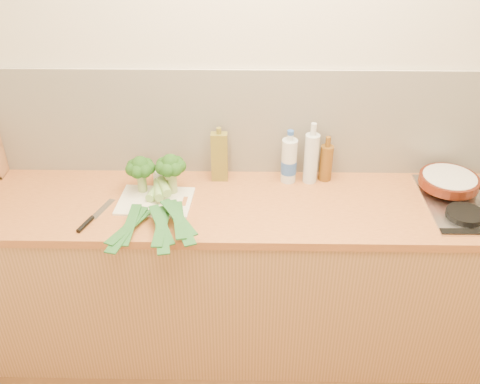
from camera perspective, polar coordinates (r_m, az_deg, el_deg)
The scene contains 14 objects.
room_shell at distance 2.63m, azimuth 3.09°, elevation 7.33°, with size 3.50×3.50×3.50m.
counter at distance 2.78m, azimuth 2.82°, elevation -8.84°, with size 3.20×0.62×0.90m.
chopping_board at distance 2.53m, azimuth -9.02°, elevation -0.95°, with size 0.34×0.25×0.01m, color white.
broccoli_left at distance 2.55m, azimuth -10.57°, elevation 2.53°, with size 0.14×0.14×0.18m.
broccoli_right at distance 2.51m, azimuth -7.42°, elevation 2.69°, with size 0.14×0.15×0.20m.
leek_front at distance 2.50m, azimuth -9.67°, elevation -0.73°, with size 0.21×0.67×0.04m.
leek_mid at distance 2.47m, azimuth -8.62°, elevation -0.64°, with size 0.18×0.67×0.04m.
leek_back at distance 2.44m, azimuth -7.65°, elevation -0.39°, with size 0.27×0.61×0.04m.
chefs_knife at distance 2.46m, azimuth -15.72°, elevation -2.91°, with size 0.12×0.27×0.02m.
skillet at distance 2.74m, azimuth 21.46°, elevation 1.14°, with size 0.39×0.28×0.05m.
oil_tin at distance 2.62m, azimuth -2.21°, elevation 3.81°, with size 0.08×0.05×0.28m.
glass_bottle at distance 2.62m, azimuth 7.60°, elevation 3.67°, with size 0.07×0.07×0.31m.
amber_bottle at distance 2.67m, azimuth 9.16°, elevation 3.17°, with size 0.06×0.06×0.23m.
water_bottle at distance 2.63m, azimuth 5.24°, elevation 3.23°, with size 0.08×0.08×0.25m.
Camera 1 is at (-0.10, -0.88, 2.29)m, focal length 40.00 mm.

